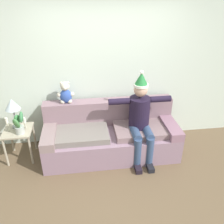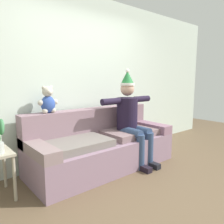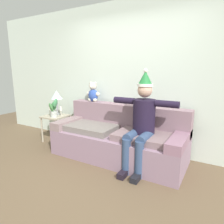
{
  "view_description": "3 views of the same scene",
  "coord_description": "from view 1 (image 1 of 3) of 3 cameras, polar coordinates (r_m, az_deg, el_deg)",
  "views": [
    {
      "loc": [
        -0.44,
        -2.39,
        2.64
      ],
      "look_at": [
        0.02,
        0.95,
        0.84
      ],
      "focal_mm": 37.89,
      "sensor_mm": 36.0,
      "label": 1
    },
    {
      "loc": [
        -1.98,
        -1.59,
        1.36
      ],
      "look_at": [
        0.08,
        0.86,
        0.87
      ],
      "focal_mm": 35.11,
      "sensor_mm": 36.0,
      "label": 2
    },
    {
      "loc": [
        1.52,
        -1.85,
        1.5
      ],
      "look_at": [
        -0.08,
        0.92,
        0.81
      ],
      "focal_mm": 31.8,
      "sensor_mm": 36.0,
      "label": 3
    }
  ],
  "objects": [
    {
      "name": "table_lamp",
      "position": [
        4.09,
        -22.92,
        1.43
      ],
      "size": [
        0.24,
        0.24,
        0.52
      ],
      "color": "gray",
      "rests_on": "side_table"
    },
    {
      "name": "couch",
      "position": [
        4.14,
        -0.37,
        -5.58
      ],
      "size": [
        2.25,
        0.9,
        0.89
      ],
      "color": "gray",
      "rests_on": "ground_plane"
    },
    {
      "name": "teddy_bear",
      "position": [
        4.02,
        -11.14,
        4.42
      ],
      "size": [
        0.29,
        0.17,
        0.38
      ],
      "color": "#304DA2",
      "rests_on": "couch"
    },
    {
      "name": "side_table",
      "position": [
        4.23,
        -21.61,
        -5.14
      ],
      "size": [
        0.46,
        0.47,
        0.55
      ],
      "color": "#A99F88",
      "rests_on": "ground_plane"
    },
    {
      "name": "candle_short",
      "position": [
        4.12,
        -20.33,
        -2.16
      ],
      "size": [
        0.04,
        0.04,
        0.2
      ],
      "color": "beige",
      "rests_on": "side_table"
    },
    {
      "name": "person_seated",
      "position": [
        3.86,
        6.91,
        -1.13
      ],
      "size": [
        1.02,
        0.77,
        1.51
      ],
      "color": "black",
      "rests_on": "ground_plane"
    },
    {
      "name": "ground_plane",
      "position": [
        3.58,
        1.9,
        -19.25
      ],
      "size": [
        10.0,
        10.0,
        0.0
      ],
      "primitive_type": "plane",
      "color": "brown"
    },
    {
      "name": "candle_tall",
      "position": [
        4.12,
        -23.99,
        -2.37
      ],
      "size": [
        0.04,
        0.04,
        0.25
      ],
      "color": "beige",
      "rests_on": "side_table"
    },
    {
      "name": "back_wall",
      "position": [
        4.17,
        -1.35,
        10.14
      ],
      "size": [
        7.0,
        0.1,
        2.7
      ],
      "primitive_type": "cube",
      "color": "silver",
      "rests_on": "ground_plane"
    },
    {
      "name": "potted_plant",
      "position": [
        4.0,
        -21.55,
        -2.77
      ],
      "size": [
        0.19,
        0.21,
        0.39
      ],
      "color": "#AFB5AF",
      "rests_on": "side_table"
    }
  ]
}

